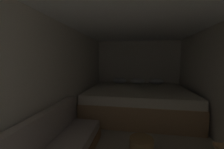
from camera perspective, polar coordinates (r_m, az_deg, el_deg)
ground_plane at (r=2.64m, az=10.56°, el=-26.16°), size 6.89×6.89×0.00m
wall_back at (r=4.73m, az=10.23°, el=0.95°), size 2.71×0.05×2.02m
wall_left at (r=2.61m, az=-19.65°, el=-3.08°), size 0.05×4.89×2.02m
ceiling_slab at (r=2.34m, az=11.53°, el=21.73°), size 2.71×4.89×0.05m
bed at (r=3.82m, az=10.26°, el=-10.31°), size 2.49×1.97×0.85m
wicker_basket at (r=2.39m, az=11.71°, el=-26.47°), size 0.35×0.35×0.25m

